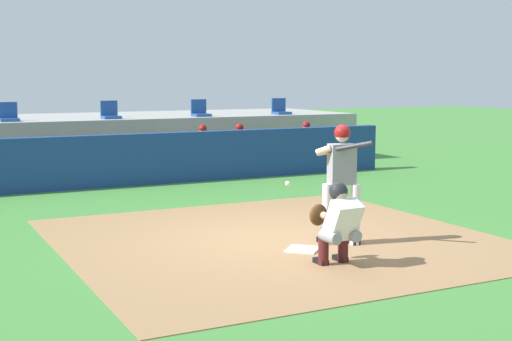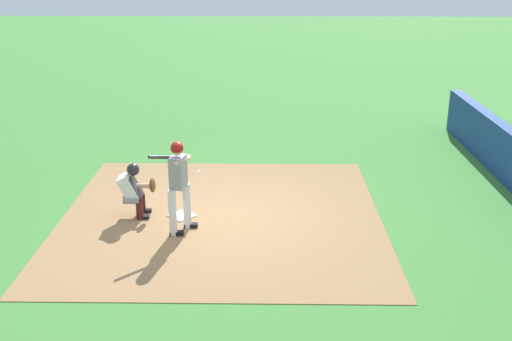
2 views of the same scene
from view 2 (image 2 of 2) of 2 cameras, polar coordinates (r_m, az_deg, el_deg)
name	(u,v)px [view 2 (image 2 of 2)]	position (r m, az deg, el deg)	size (l,w,h in m)	color
ground_plane	(221,217)	(12.23, -3.29, -4.39)	(80.00, 80.00, 0.00)	#428438
dirt_infield	(221,216)	(12.23, -3.29, -4.36)	(6.40, 6.40, 0.01)	#9E754C
home_plate	(182,215)	(12.31, -7.02, -4.24)	(0.44, 0.44, 0.02)	white
batter_at_plate	(179,181)	(11.28, -7.32, -0.99)	(0.63, 0.82, 1.80)	silver
catcher_crouched	(135,188)	(12.25, -11.38, -1.63)	(0.49, 1.65, 1.13)	gray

